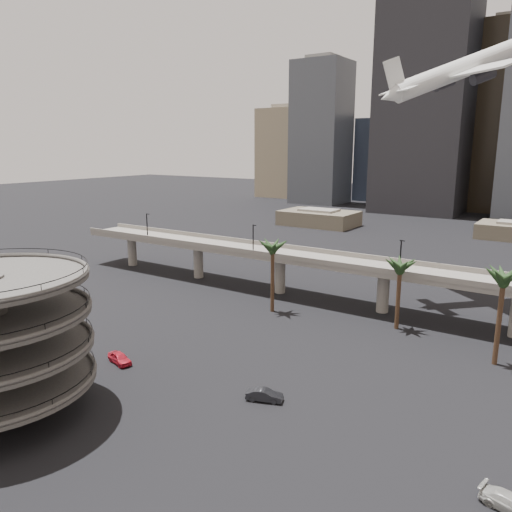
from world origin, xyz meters
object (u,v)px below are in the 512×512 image
Objects in this scene: car_b at (265,395)px; car_c at (511,503)px; overpass at (329,265)px; car_a at (120,358)px; airborne_jet at (461,70)px.

car_b reaches higher than car_c.
car_a is at bearing -105.75° from overpass.
overpass is at bearing 177.47° from airborne_jet.
overpass is 44.21m from car_a.
overpass is 29.11× the size of car_b.
airborne_jet reaches higher than overpass.
airborne_jet is 6.39× the size of car_b.
overpass is 44.44m from airborne_jet.
car_b is (10.77, -39.59, -6.60)m from overpass.
airborne_jet reaches higher than car_b.
airborne_jet is at bearing 46.69° from overpass.
airborne_jet is 72.57m from car_b.
airborne_jet is 79.79m from car_a.
car_a is 0.91× the size of car_c.
airborne_jet reaches higher than car_c.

